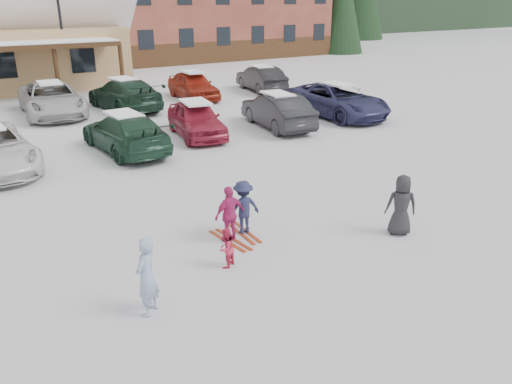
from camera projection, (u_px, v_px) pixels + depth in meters
ground at (268, 249)px, 11.33m from camera, size 160.00×160.00×0.00m
lamp_post at (61, 25)px, 28.60m from camera, size 0.50×0.25×6.90m
conifer_3 at (64, 0)px, 47.06m from camera, size 3.96×3.96×9.18m
adult_skier at (147, 276)px, 8.77m from camera, size 0.65×0.64×1.51m
toddler_red at (226, 248)px, 10.44m from camera, size 0.53×0.50×0.88m
child_navy at (243, 207)px, 11.86m from camera, size 0.89×0.54×1.34m
skis_child_navy at (243, 232)px, 12.10m from camera, size 0.26×1.41×0.03m
child_magenta at (230, 214)px, 11.46m from camera, size 0.83×0.42×1.36m
skis_child_magenta at (230, 240)px, 11.70m from camera, size 0.36×1.41×0.03m
bystander_dark at (401, 205)px, 11.81m from camera, size 0.86×0.81×1.48m
parked_car_3 at (125, 133)px, 18.27m from camera, size 2.28×4.98×1.41m
parked_car_4 at (196, 119)px, 20.26m from camera, size 2.35×4.40×1.42m
parked_car_5 at (277, 111)px, 21.63m from camera, size 2.19×4.68×1.49m
parked_car_6 at (337, 100)px, 23.68m from camera, size 2.63×5.58×1.54m
parked_car_10 at (52, 99)px, 23.88m from camera, size 2.94×5.80×1.57m
parked_car_11 at (124, 94)px, 25.08m from camera, size 2.74×5.57×1.56m
parked_car_12 at (193, 85)px, 27.77m from camera, size 2.05×4.52×1.50m
parked_car_13 at (261, 79)px, 30.11m from camera, size 2.26×4.69×1.48m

